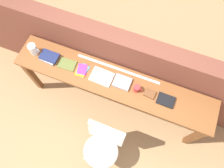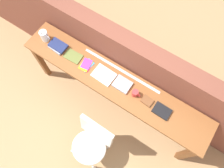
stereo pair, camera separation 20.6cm
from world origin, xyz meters
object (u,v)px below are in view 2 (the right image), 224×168
(book_open_centre, at_px, (104,75))
(leather_journal_brown, at_px, (147,101))
(mug, at_px, (135,93))
(chair_white_moulded, at_px, (92,142))
(book_stack_leftmost, at_px, (58,46))
(book_repair_rightmost, at_px, (162,111))
(magazine_cycling, at_px, (73,56))
(pamphlet_pile_colourful, at_px, (86,65))
(pitcher_white, at_px, (44,36))

(book_open_centre, bearing_deg, leather_journal_brown, 2.46)
(book_open_centre, xyz_separation_m, mug, (0.44, -0.00, 0.04))
(chair_white_moulded, relative_size, leather_journal_brown, 6.86)
(book_stack_leftmost, height_order, book_repair_rightmost, book_stack_leftmost)
(magazine_cycling, xyz_separation_m, mug, (0.91, -0.01, 0.04))
(book_open_centre, xyz_separation_m, leather_journal_brown, (0.60, 0.00, 0.00))
(chair_white_moulded, distance_m, mug, 0.82)
(book_stack_leftmost, height_order, book_open_centre, book_stack_leftmost)
(pamphlet_pile_colourful, bearing_deg, book_stack_leftmost, 178.61)
(pitcher_white, height_order, pamphlet_pile_colourful, pitcher_white)
(chair_white_moulded, xyz_separation_m, mug, (0.16, 0.70, 0.40))
(magazine_cycling, height_order, book_repair_rightmost, book_repair_rightmost)
(pamphlet_pile_colourful, height_order, mug, mug)
(book_stack_leftmost, height_order, mug, mug)
(magazine_cycling, relative_size, book_open_centre, 0.82)
(pitcher_white, xyz_separation_m, book_open_centre, (0.91, -0.01, -0.07))
(chair_white_moulded, xyz_separation_m, magazine_cycling, (-0.75, 0.70, 0.36))
(book_stack_leftmost, xyz_separation_m, magazine_cycling, (0.24, -0.00, -0.02))
(chair_white_moulded, height_order, leather_journal_brown, leather_journal_brown)
(chair_white_moulded, bearing_deg, leather_journal_brown, 65.73)
(mug, distance_m, book_repair_rightmost, 0.36)
(book_repair_rightmost, bearing_deg, mug, -179.68)
(mug, xyz_separation_m, book_repair_rightmost, (0.36, -0.00, -0.03))
(chair_white_moulded, bearing_deg, magazine_cycling, 136.78)
(mug, xyz_separation_m, leather_journal_brown, (0.16, 0.01, -0.03))
(pitcher_white, bearing_deg, book_open_centre, -0.67)
(pamphlet_pile_colourful, bearing_deg, mug, 0.08)
(book_stack_leftmost, xyz_separation_m, mug, (1.15, -0.01, 0.02))
(book_stack_leftmost, bearing_deg, book_repair_rightmost, -0.55)
(leather_journal_brown, bearing_deg, book_open_centre, -174.80)
(book_stack_leftmost, bearing_deg, leather_journal_brown, -0.10)
(book_open_centre, xyz_separation_m, book_repair_rightmost, (0.80, -0.01, 0.01))
(book_open_centre, bearing_deg, book_repair_rightmost, 1.52)
(pamphlet_pile_colourful, relative_size, book_open_centre, 0.70)
(pamphlet_pile_colourful, bearing_deg, chair_white_moulded, -52.27)
(pitcher_white, height_order, book_repair_rightmost, pitcher_white)
(book_stack_leftmost, relative_size, pamphlet_pile_colourful, 1.22)
(leather_journal_brown, relative_size, book_repair_rightmost, 0.66)
(book_open_centre, height_order, mug, mug)
(book_stack_leftmost, bearing_deg, pamphlet_pile_colourful, -1.39)
(book_stack_leftmost, height_order, leather_journal_brown, book_stack_leftmost)
(pamphlet_pile_colourful, bearing_deg, leather_journal_brown, 0.58)
(pitcher_white, bearing_deg, pamphlet_pile_colourful, -1.43)
(chair_white_moulded, relative_size, mug, 8.10)
(book_stack_leftmost, bearing_deg, mug, -0.50)
(pitcher_white, bearing_deg, leather_journal_brown, -0.30)
(pitcher_white, bearing_deg, book_stack_leftmost, -1.53)
(pamphlet_pile_colourful, distance_m, leather_journal_brown, 0.85)
(pitcher_white, relative_size, leather_journal_brown, 1.41)
(leather_journal_brown, bearing_deg, pamphlet_pile_colourful, -174.49)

